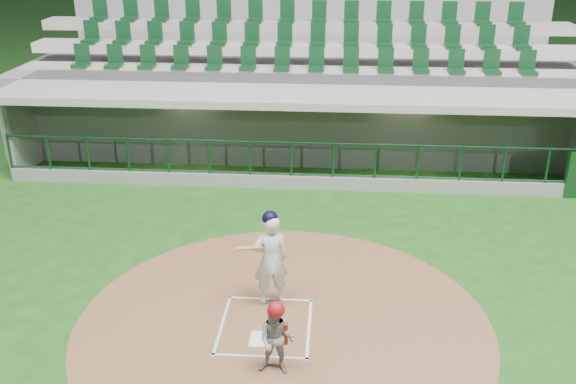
# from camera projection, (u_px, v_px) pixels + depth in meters

# --- Properties ---
(ground) EXTENTS (120.00, 120.00, 0.00)m
(ground) POSITION_uv_depth(u_px,v_px,m) (267.00, 317.00, 11.30)
(ground) COLOR #194914
(ground) RESTS_ON ground
(dirt_circle) EXTENTS (7.20, 7.20, 0.01)m
(dirt_circle) POSITION_uv_depth(u_px,v_px,m) (283.00, 324.00, 11.09)
(dirt_circle) COLOR brown
(dirt_circle) RESTS_ON ground
(home_plate) EXTENTS (0.43, 0.43, 0.02)m
(home_plate) POSITION_uv_depth(u_px,v_px,m) (263.00, 339.00, 10.65)
(home_plate) COLOR white
(home_plate) RESTS_ON dirt_circle
(batter_box_chalk) EXTENTS (1.55, 1.80, 0.01)m
(batter_box_chalk) POSITION_uv_depth(u_px,v_px,m) (265.00, 326.00, 11.02)
(batter_box_chalk) COLOR silver
(batter_box_chalk) RESTS_ON ground
(dugout_structure) EXTENTS (16.40, 3.70, 3.00)m
(dugout_structure) POSITION_uv_depth(u_px,v_px,m) (304.00, 132.00, 18.09)
(dugout_structure) COLOR slate
(dugout_structure) RESTS_ON ground
(seating_deck) EXTENTS (17.00, 6.72, 5.15)m
(seating_deck) POSITION_uv_depth(u_px,v_px,m) (302.00, 89.00, 20.77)
(seating_deck) COLOR slate
(seating_deck) RESTS_ON ground
(batter) EXTENTS (0.91, 0.95, 1.83)m
(batter) POSITION_uv_depth(u_px,v_px,m) (270.00, 258.00, 11.35)
(batter) COLOR silver
(batter) RESTS_ON dirt_circle
(catcher) EXTENTS (0.62, 0.51, 1.26)m
(catcher) POSITION_uv_depth(u_px,v_px,m) (276.00, 338.00, 9.66)
(catcher) COLOR gray
(catcher) RESTS_ON dirt_circle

